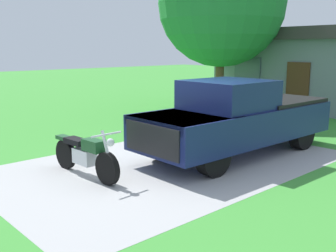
{
  "coord_description": "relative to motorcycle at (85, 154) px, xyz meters",
  "views": [
    {
      "loc": [
        6.6,
        -6.14,
        2.67
      ],
      "look_at": [
        -0.03,
        -0.07,
        0.9
      ],
      "focal_mm": 42.64,
      "sensor_mm": 36.0,
      "label": 1
    }
  ],
  "objects": [
    {
      "name": "motorcycle",
      "position": [
        0.0,
        0.0,
        0.0
      ],
      "size": [
        2.21,
        0.7,
        1.09
      ],
      "color": "black",
      "rests_on": "ground"
    },
    {
      "name": "pickup_truck",
      "position": [
        1.02,
        3.84,
        0.48
      ],
      "size": [
        2.09,
        5.66,
        1.9
      ],
      "color": "black",
      "rests_on": "ground"
    },
    {
      "name": "driveway_pad",
      "position": [
        0.52,
        1.97,
        -0.47
      ],
      "size": [
        5.09,
        8.14,
        0.01
      ],
      "primitive_type": "cube",
      "color": "#A4A4A4",
      "rests_on": "ground"
    },
    {
      "name": "ground_plane",
      "position": [
        0.52,
        1.97,
        -0.47
      ],
      "size": [
        80.0,
        80.0,
        0.0
      ],
      "primitive_type": "plane",
      "color": "#3D9135"
    },
    {
      "name": "neighbor_house",
      "position": [
        -1.27,
        13.17,
        1.32
      ],
      "size": [
        9.6,
        5.6,
        3.5
      ],
      "color": "slate",
      "rests_on": "ground"
    },
    {
      "name": "shade_tree",
      "position": [
        -4.04,
        9.05,
        4.01
      ],
      "size": [
        5.27,
        5.27,
        7.12
      ],
      "color": "brown",
      "rests_on": "ground"
    }
  ]
}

